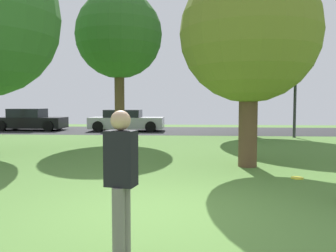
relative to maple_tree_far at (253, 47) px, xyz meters
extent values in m
plane|color=#547F38|center=(-3.69, -12.59, -4.54)|extent=(44.00, 44.00, 0.00)
cube|color=#28282B|center=(-3.69, 3.41, -4.54)|extent=(44.00, 6.40, 0.01)
cylinder|color=brown|center=(0.00, 0.00, -3.10)|extent=(0.39, 0.39, 2.87)
sphere|color=#2D6023|center=(0.00, 0.00, 0.01)|extent=(5.43, 5.43, 5.43)
cylinder|color=brown|center=(-6.48, -1.77, -2.75)|extent=(0.46, 0.46, 3.59)
sphere|color=#2D6023|center=(-6.48, -1.77, 0.34)|extent=(4.02, 4.02, 4.02)
cylinder|color=brown|center=(-1.56, -8.52, -3.28)|extent=(0.50, 0.50, 2.52)
sphere|color=olive|center=(-1.56, -8.52, -0.98)|extent=(3.69, 3.69, 3.69)
cylinder|color=slate|center=(-3.84, -14.33, -4.14)|extent=(0.14, 0.14, 0.81)
cylinder|color=slate|center=(-3.81, -14.17, -4.14)|extent=(0.14, 0.14, 0.81)
cube|color=black|center=(-3.83, -14.25, -3.43)|extent=(0.36, 0.28, 0.61)
sphere|color=tan|center=(-3.83, -14.25, -3.02)|extent=(0.22, 0.22, 0.22)
cylinder|color=yellow|center=(-0.66, -9.97, -4.53)|extent=(0.27, 0.27, 0.03)
cube|color=black|center=(-13.18, 3.16, -4.06)|extent=(4.23, 1.72, 0.67)
cube|color=black|center=(-13.40, 3.16, -3.45)|extent=(2.03, 1.52, 0.54)
cylinder|color=black|center=(-11.71, 4.02, -4.22)|extent=(0.64, 0.22, 0.64)
cylinder|color=black|center=(-11.71, 2.30, -4.22)|extent=(0.64, 0.22, 0.64)
cylinder|color=black|center=(-14.66, 4.02, -4.22)|extent=(0.64, 0.22, 0.64)
cylinder|color=black|center=(-14.66, 2.30, -4.22)|extent=(0.64, 0.22, 0.64)
cube|color=#B7B7BC|center=(-7.06, 3.06, -4.05)|extent=(4.49, 1.75, 0.69)
cube|color=black|center=(-7.28, 3.06, -3.47)|extent=(2.15, 1.54, 0.46)
cylinder|color=black|center=(-5.49, 3.93, -4.22)|extent=(0.64, 0.22, 0.64)
cylinder|color=black|center=(-5.49, 2.18, -4.22)|extent=(0.64, 0.22, 0.64)
cylinder|color=black|center=(-8.63, 3.93, -4.22)|extent=(0.64, 0.22, 0.64)
cylinder|color=black|center=(-8.63, 2.18, -4.22)|extent=(0.64, 0.22, 0.64)
cylinder|color=#2D2D33|center=(2.01, -0.39, -2.29)|extent=(0.14, 0.14, 4.50)
camera|label=1|loc=(-3.06, -17.93, -2.83)|focal=37.05mm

